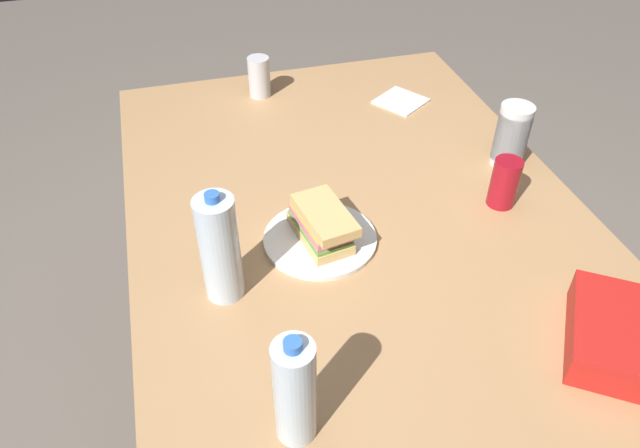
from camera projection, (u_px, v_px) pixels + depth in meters
name	position (u px, v px, depth m)	size (l,w,h in m)	color
ground_plane	(347.00, 395.00, 1.94)	(8.00, 8.00, 0.00)	#70665B
dining_table	(355.00, 237.00, 1.49)	(1.51, 1.07, 0.77)	tan
paper_plate	(320.00, 239.00, 1.34)	(0.25, 0.25, 0.01)	white
sandwich	(322.00, 224.00, 1.31)	(0.19, 0.13, 0.08)	#DBB26B
soda_can_red	(504.00, 183.00, 1.41)	(0.07, 0.07, 0.12)	maroon
chip_bag	(613.00, 334.00, 1.10)	(0.23, 0.15, 0.07)	red
water_bottle_tall	(295.00, 392.00, 0.92)	(0.07, 0.07, 0.23)	silver
plastic_cup_stack	(512.00, 135.00, 1.53)	(0.08, 0.08, 0.17)	silver
water_bottle_spare	(220.00, 249.00, 1.15)	(0.08, 0.08, 0.25)	silver
soda_can_silver	(259.00, 77.00, 1.82)	(0.07, 0.07, 0.12)	silver
paper_napkin	(401.00, 101.00, 1.82)	(0.13, 0.13, 0.01)	white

